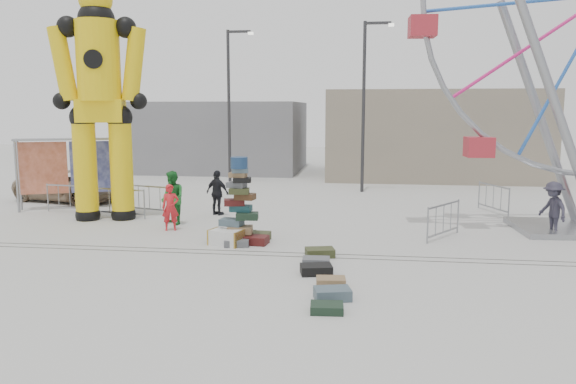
# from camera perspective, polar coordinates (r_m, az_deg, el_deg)

# --- Properties ---
(ground) EXTENTS (90.00, 90.00, 0.00)m
(ground) POSITION_cam_1_polar(r_m,az_deg,el_deg) (14.92, -4.31, -7.00)
(ground) COLOR #9E9E99
(ground) RESTS_ON ground
(track_line_near) EXTENTS (40.00, 0.04, 0.01)m
(track_line_near) POSITION_cam_1_polar(r_m,az_deg,el_deg) (15.48, -3.85, -6.41)
(track_line_near) COLOR #47443F
(track_line_near) RESTS_ON ground
(track_line_far) EXTENTS (40.00, 0.04, 0.01)m
(track_line_far) POSITION_cam_1_polar(r_m,az_deg,el_deg) (15.86, -3.56, -6.04)
(track_line_far) COLOR #47443F
(track_line_far) RESTS_ON ground
(building_right) EXTENTS (12.00, 8.00, 5.00)m
(building_right) POSITION_cam_1_polar(r_m,az_deg,el_deg) (34.33, 14.34, 5.72)
(building_right) COLOR gray
(building_right) RESTS_ON ground
(building_left) EXTENTS (10.00, 8.00, 4.40)m
(building_left) POSITION_cam_1_polar(r_m,az_deg,el_deg) (37.21, -6.45, 5.65)
(building_left) COLOR gray
(building_left) RESTS_ON ground
(lamp_post_right) EXTENTS (1.41, 0.25, 8.00)m
(lamp_post_right) POSITION_cam_1_polar(r_m,az_deg,el_deg) (27.07, 7.89, 9.44)
(lamp_post_right) COLOR #2D2D30
(lamp_post_right) RESTS_ON ground
(lamp_post_left) EXTENTS (1.41, 0.25, 8.00)m
(lamp_post_left) POSITION_cam_1_polar(r_m,az_deg,el_deg) (29.88, -5.86, 9.37)
(lamp_post_left) COLOR #2D2D30
(lamp_post_left) RESTS_ON ground
(suitcase_tower) EXTENTS (1.80, 1.61, 2.57)m
(suitcase_tower) POSITION_cam_1_polar(r_m,az_deg,el_deg) (16.85, -4.91, -2.71)
(suitcase_tower) COLOR #1A484F
(suitcase_tower) RESTS_ON ground
(crash_test_dummy) EXTENTS (3.40, 1.49, 8.52)m
(crash_test_dummy) POSITION_cam_1_polar(r_m,az_deg,el_deg) (21.05, -18.56, 9.43)
(crash_test_dummy) COLOR black
(crash_test_dummy) RESTS_ON ground
(banner_scaffold) EXTENTS (3.85, 2.13, 2.83)m
(banner_scaffold) POSITION_cam_1_polar(r_m,az_deg,el_deg) (23.83, -21.43, 3.42)
(banner_scaffold) COLOR gray
(banner_scaffold) RESTS_ON ground
(steamer_trunk) EXTENTS (1.08, 0.82, 0.45)m
(steamer_trunk) POSITION_cam_1_polar(r_m,az_deg,el_deg) (16.62, -6.32, -4.63)
(steamer_trunk) COLOR silver
(steamer_trunk) RESTS_ON ground
(row_case_0) EXTENTS (0.87, 0.69, 0.23)m
(row_case_0) POSITION_cam_1_polar(r_m,az_deg,el_deg) (15.31, 3.26, -6.15)
(row_case_0) COLOR #393F1F
(row_case_0) RESTS_ON ground
(row_case_1) EXTENTS (0.71, 0.51, 0.19)m
(row_case_1) POSITION_cam_1_polar(r_m,az_deg,el_deg) (14.50, 2.88, -7.05)
(row_case_1) COLOR #5C5E64
(row_case_1) RESTS_ON ground
(row_case_2) EXTENTS (0.85, 0.67, 0.23)m
(row_case_2) POSITION_cam_1_polar(r_m,az_deg,el_deg) (13.72, 2.89, -7.87)
(row_case_2) COLOR black
(row_case_2) RESTS_ON ground
(row_case_3) EXTENTS (0.69, 0.50, 0.22)m
(row_case_3) POSITION_cam_1_polar(r_m,az_deg,el_deg) (12.80, 4.38, -9.12)
(row_case_3) COLOR #91704A
(row_case_3) RESTS_ON ground
(row_case_4) EXTENTS (0.86, 0.68, 0.24)m
(row_case_4) POSITION_cam_1_polar(r_m,az_deg,el_deg) (12.01, 4.54, -10.26)
(row_case_4) COLOR #4A5E69
(row_case_4) RESTS_ON ground
(row_case_5) EXTENTS (0.68, 0.53, 0.17)m
(row_case_5) POSITION_cam_1_polar(r_m,az_deg,el_deg) (11.29, 3.97, -11.67)
(row_case_5) COLOR #1A2F20
(row_case_5) RESTS_ON ground
(barricade_dummy_a) EXTENTS (2.00, 0.36, 1.10)m
(barricade_dummy_a) POSITION_cam_1_polar(r_m,az_deg,el_deg) (23.20, -21.28, -0.62)
(barricade_dummy_a) COLOR gray
(barricade_dummy_a) RESTS_ON ground
(barricade_dummy_b) EXTENTS (1.98, 0.49, 1.10)m
(barricade_dummy_b) POSITION_cam_1_polar(r_m,az_deg,el_deg) (21.48, -16.62, -1.07)
(barricade_dummy_b) COLOR gray
(barricade_dummy_b) RESTS_ON ground
(barricade_dummy_c) EXTENTS (1.95, 0.64, 1.10)m
(barricade_dummy_c) POSITION_cam_1_polar(r_m,az_deg,el_deg) (22.04, -13.91, -0.73)
(barricade_dummy_c) COLOR gray
(barricade_dummy_c) RESTS_ON ground
(barricade_wheel_front) EXTENTS (1.22, 1.70, 1.10)m
(barricade_wheel_front) POSITION_cam_1_polar(r_m,az_deg,el_deg) (17.99, 15.51, -2.82)
(barricade_wheel_front) COLOR gray
(barricade_wheel_front) RESTS_ON ground
(barricade_wheel_back) EXTENTS (0.79, 1.91, 1.10)m
(barricade_wheel_back) POSITION_cam_1_polar(r_m,az_deg,el_deg) (23.05, 20.13, -0.61)
(barricade_wheel_back) COLOR gray
(barricade_wheel_back) RESTS_ON ground
(pedestrian_red) EXTENTS (0.65, 0.54, 1.53)m
(pedestrian_red) POSITION_cam_1_polar(r_m,az_deg,el_deg) (18.82, -11.85, -1.54)
(pedestrian_red) COLOR red
(pedestrian_red) RESTS_ON ground
(pedestrian_green) EXTENTS (1.14, 1.13, 1.86)m
(pedestrian_green) POSITION_cam_1_polar(r_m,az_deg,el_deg) (19.72, -11.64, -0.59)
(pedestrian_green) COLOR #1B6F28
(pedestrian_green) RESTS_ON ground
(pedestrian_black) EXTENTS (1.07, 0.77, 1.69)m
(pedestrian_black) POSITION_cam_1_polar(r_m,az_deg,el_deg) (21.24, -7.18, -0.08)
(pedestrian_black) COLOR black
(pedestrian_black) RESTS_ON ground
(pedestrian_grey) EXTENTS (1.01, 1.27, 1.72)m
(pedestrian_grey) POSITION_cam_1_polar(r_m,az_deg,el_deg) (19.47, 25.31, -1.56)
(pedestrian_grey) COLOR #2A2836
(pedestrian_grey) RESTS_ON ground
(parked_suv) EXTENTS (5.13, 3.26, 1.32)m
(parked_suv) POSITION_cam_1_polar(r_m,az_deg,el_deg) (26.15, -21.36, 0.59)
(parked_suv) COLOR #8B765A
(parked_suv) RESTS_ON ground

